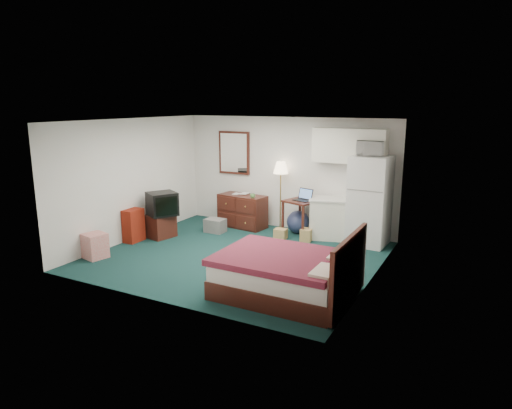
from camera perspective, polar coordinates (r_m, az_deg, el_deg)
The scene contains 25 objects.
floor at distance 8.60m, azimuth -2.32°, elevation -6.44°, with size 5.00×4.50×0.01m, color #103233.
ceiling at distance 8.13m, azimuth -2.48°, elevation 10.43°, with size 5.00×4.50×0.01m, color silver.
walls at distance 8.28m, azimuth -2.40°, elevation 1.75°, with size 5.01×4.51×2.50m.
mirror at distance 10.79m, azimuth -2.74°, elevation 6.48°, with size 0.80×0.06×1.00m, color white, non-canonical shape.
upper_cabinets at distance 9.52m, azimuth 11.61°, elevation 7.21°, with size 1.50×0.35×0.70m, color white, non-canonical shape.
headboard at distance 6.49m, azimuth 11.56°, elevation -8.10°, with size 0.06×1.56×1.00m, color #391912, non-canonical shape.
dresser at distance 10.46m, azimuth -1.70°, elevation -0.82°, with size 1.10×0.50×0.75m, color #391912, non-canonical shape.
floor_lamp at distance 10.19m, azimuth 3.08°, elevation 1.08°, with size 0.33×0.33×1.54m, color gold, non-canonical shape.
desk at distance 9.79m, azimuth 5.68°, elevation -1.70°, with size 0.62×0.62×0.79m, color #391912, non-canonical shape.
exercise_ball at distance 10.04m, azimuth 5.27°, elevation -2.18°, with size 0.50×0.50×0.50m, color navy.
kitchen_counter at distance 9.72m, azimuth 9.03°, elevation -1.79°, with size 0.75×0.57×0.82m, color white, non-canonical shape.
fridge at distance 9.36m, azimuth 14.02°, elevation 0.47°, with size 0.74×0.74×1.80m, color silver, non-canonical shape.
bed at distance 6.88m, azimuth 3.53°, elevation -8.83°, with size 1.88×1.46×0.60m, color #4A1319, non-canonical shape.
tv_stand at distance 9.92m, azimuth -11.88°, elevation -2.63°, with size 0.48×0.53×0.48m, color #391912, non-canonical shape.
suitcase at distance 9.71m, azimuth -15.07°, elevation -2.55°, with size 0.26×0.42×0.68m, color #62150A, non-canonical shape.
retail_box at distance 8.94m, azimuth -19.48°, elevation -4.89°, with size 0.37×0.37×0.46m, color beige, non-canonical shape.
file_bin at distance 10.13m, azimuth -5.13°, elevation -2.63°, with size 0.43×0.32×0.30m, color slate, non-canonical shape.
cardboard_box_a at distance 9.63m, azimuth 3.09°, elevation -3.67°, with size 0.25×0.21×0.21m, color olive, non-canonical shape.
cardboard_box_b at distance 9.52m, azimuth 6.31°, elevation -3.79°, with size 0.22×0.26×0.26m, color olive, non-canonical shape.
laptop at distance 9.62m, azimuth 5.78°, elevation 1.17°, with size 0.35×0.28×0.24m, color black, non-canonical shape.
crt_tv at distance 9.78m, azimuth -11.65°, elevation 0.09°, with size 0.53×0.57×0.49m, color black, non-canonical shape.
microwave at distance 9.23m, azimuth 14.09°, elevation 7.06°, with size 0.52×0.29×0.36m, color silver.
book_a at distance 10.50m, azimuth -2.81°, elevation 1.87°, with size 0.15×0.02×0.20m, color olive.
book_b at distance 10.50m, azimuth -1.88°, elevation 2.01°, with size 0.18×0.02×0.24m, color olive.
mug at distance 10.05m, azimuth -0.41°, elevation 1.15°, with size 0.12×0.09×0.12m, color #5B984C.
Camera 1 is at (4.07, -7.03, 2.83)m, focal length 32.00 mm.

